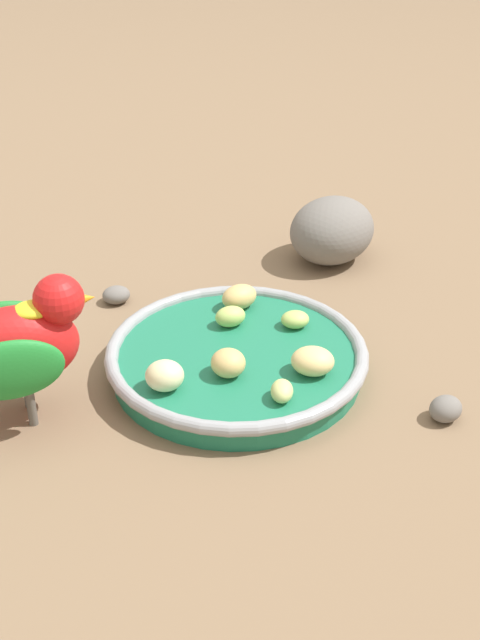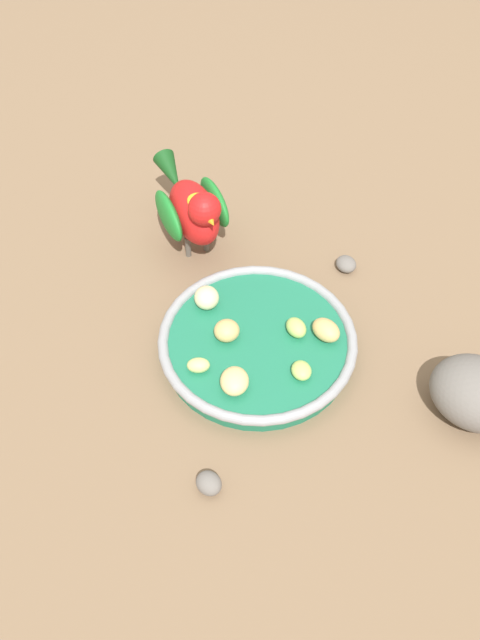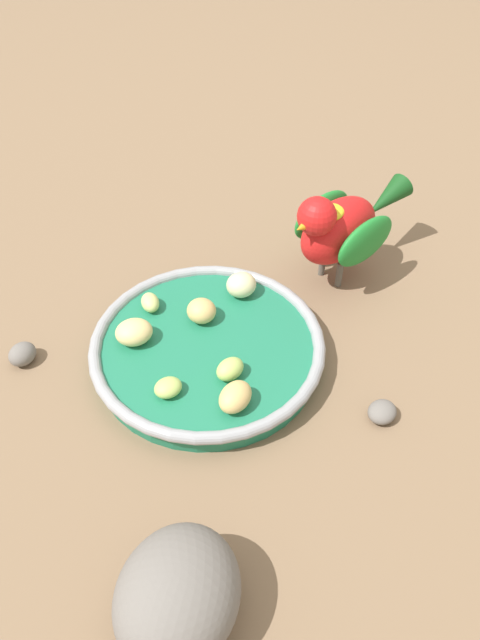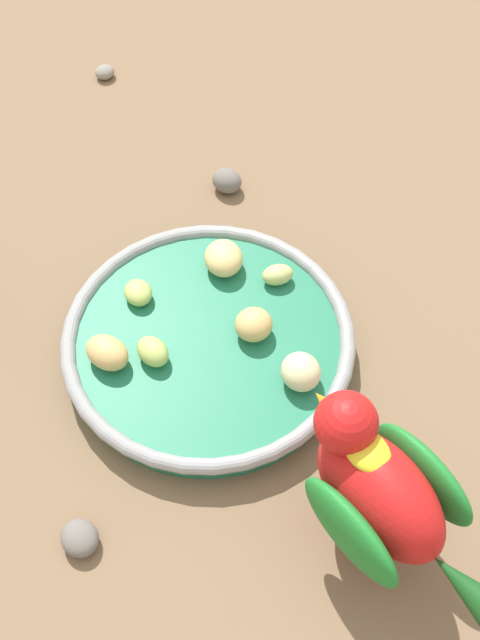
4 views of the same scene
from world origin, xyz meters
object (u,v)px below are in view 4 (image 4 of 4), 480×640
(apple_piece_4, at_px, (153,351))
(pebble_0, at_px, (80,538))
(apple_piece_2, at_px, (278,275))
(apple_piece_5, at_px, (301,372))
(apple_piece_1, at_px, (107,353))
(pebble_1, at_px, (105,72))
(parrot, at_px, (384,494))
(apple_piece_0, at_px, (138,293))
(feeding_bowl, at_px, (208,342))
(pebble_2, at_px, (227,181))
(apple_piece_3, at_px, (223,258))
(apple_piece_6, at_px, (254,325))

(apple_piece_4, xyz_separation_m, pebble_0, (0.03, -0.15, -0.02))
(apple_piece_2, height_order, apple_piece_5, apple_piece_5)
(apple_piece_1, bearing_deg, pebble_1, 126.92)
(apple_piece_2, distance_m, parrot, 0.23)
(apple_piece_0, distance_m, apple_piece_4, 0.06)
(apple_piece_2, height_order, pebble_0, apple_piece_2)
(apple_piece_5, bearing_deg, apple_piece_1, -156.62)
(apple_piece_4, relative_size, apple_piece_5, 0.89)
(apple_piece_0, bearing_deg, pebble_0, -67.82)
(feeding_bowl, distance_m, pebble_2, 0.19)
(apple_piece_2, xyz_separation_m, parrot, (0.16, -0.15, 0.04))
(apple_piece_0, xyz_separation_m, apple_piece_4, (0.04, -0.04, 0.00))
(apple_piece_3, relative_size, pebble_2, 1.27)
(apple_piece_3, height_order, pebble_2, apple_piece_3)
(pebble_2, bearing_deg, pebble_1, 158.72)
(apple_piece_6, bearing_deg, pebble_1, 144.37)
(apple_piece_3, xyz_separation_m, apple_piece_4, (-0.00, -0.11, -0.00))
(apple_piece_2, xyz_separation_m, apple_piece_3, (-0.05, -0.01, 0.00))
(pebble_1, bearing_deg, apple_piece_1, -53.08)
(feeding_bowl, relative_size, pebble_0, 8.22)
(apple_piece_1, xyz_separation_m, apple_piece_5, (0.14, 0.06, 0.00))
(apple_piece_2, relative_size, pebble_0, 0.92)
(apple_piece_2, relative_size, parrot, 0.15)
(feeding_bowl, relative_size, pebble_2, 8.06)
(feeding_bowl, relative_size, apple_piece_1, 6.44)
(feeding_bowl, distance_m, parrot, 0.21)
(apple_piece_0, distance_m, pebble_0, 0.21)
(feeding_bowl, height_order, apple_piece_3, apple_piece_3)
(apple_piece_2, bearing_deg, pebble_2, 138.91)
(apple_piece_4, bearing_deg, pebble_2, 105.27)
(feeding_bowl, height_order, pebble_1, feeding_bowl)
(apple_piece_2, bearing_deg, apple_piece_3, -167.93)
(feeding_bowl, height_order, apple_piece_6, apple_piece_6)
(apple_piece_5, relative_size, parrot, 0.19)
(feeding_bowl, xyz_separation_m, apple_piece_3, (-0.03, 0.07, 0.02))
(apple_piece_4, xyz_separation_m, pebble_2, (-0.06, 0.21, -0.02))
(apple_piece_2, bearing_deg, feeding_bowl, -104.70)
(apple_piece_4, xyz_separation_m, apple_piece_6, (0.06, 0.06, 0.00))
(apple_piece_6, xyz_separation_m, pebble_2, (-0.11, 0.15, -0.02))
(apple_piece_5, height_order, pebble_1, apple_piece_5)
(feeding_bowl, relative_size, apple_piece_3, 6.34)
(feeding_bowl, xyz_separation_m, pebble_2, (-0.08, 0.17, -0.00))
(apple_piece_4, distance_m, pebble_2, 0.22)
(apple_piece_0, bearing_deg, apple_piece_6, 10.06)
(apple_piece_1, relative_size, apple_piece_3, 0.98)
(apple_piece_5, bearing_deg, pebble_0, -112.76)
(apple_piece_4, relative_size, apple_piece_6, 0.95)
(parrot, bearing_deg, apple_piece_0, 5.60)
(apple_piece_2, distance_m, apple_piece_4, 0.13)
(pebble_1, distance_m, pebble_2, 0.22)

